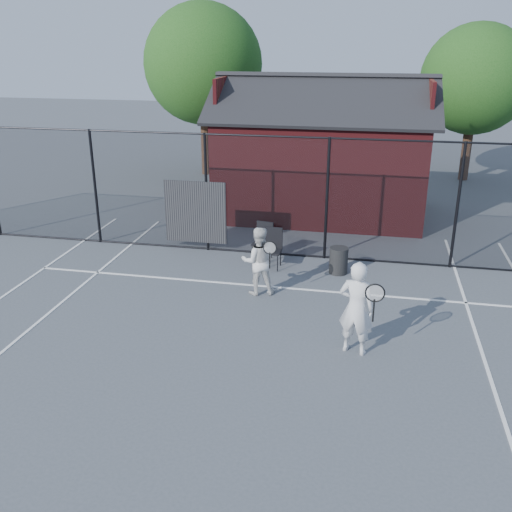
% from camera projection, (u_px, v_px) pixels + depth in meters
% --- Properties ---
extents(ground, '(80.00, 80.00, 0.00)m').
position_uv_depth(ground, '(240.00, 357.00, 9.81)').
color(ground, '#4D5358').
rests_on(ground, ground).
extents(court_lines, '(11.02, 18.00, 0.01)m').
position_uv_depth(court_lines, '(221.00, 401.00, 8.60)').
color(court_lines, white).
rests_on(court_lines, ground).
extents(fence, '(22.04, 3.00, 3.00)m').
position_uv_depth(fence, '(273.00, 199.00, 13.92)').
color(fence, black).
rests_on(fence, ground).
extents(clubhouse, '(6.50, 4.36, 4.19)m').
position_uv_depth(clubhouse, '(322.00, 161.00, 17.38)').
color(clubhouse, maroon).
rests_on(clubhouse, ground).
extents(tree_left, '(4.48, 4.48, 6.44)m').
position_uv_depth(tree_left, '(203.00, 64.00, 21.50)').
color(tree_left, '#371E16').
rests_on(tree_left, ground).
extents(tree_right, '(3.97, 3.97, 5.70)m').
position_uv_depth(tree_right, '(476.00, 80.00, 20.73)').
color(tree_right, '#371E16').
rests_on(tree_right, ground).
extents(player_front, '(0.79, 0.62, 1.68)m').
position_uv_depth(player_front, '(356.00, 308.00, 9.68)').
color(player_front, white).
rests_on(player_front, ground).
extents(player_back, '(0.87, 0.74, 1.48)m').
position_uv_depth(player_back, '(258.00, 261.00, 12.00)').
color(player_back, white).
rests_on(player_back, ground).
extents(chair_left, '(0.46, 0.48, 0.94)m').
position_uv_depth(chair_left, '(271.00, 249.00, 13.43)').
color(chair_left, black).
rests_on(chair_left, ground).
extents(chair_right, '(0.52, 0.53, 0.91)m').
position_uv_depth(chair_right, '(262.00, 242.00, 13.95)').
color(chair_right, black).
rests_on(chair_right, ground).
extents(waste_bin, '(0.47, 0.47, 0.62)m').
position_uv_depth(waste_bin, '(339.00, 260.00, 13.19)').
color(waste_bin, black).
rests_on(waste_bin, ground).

